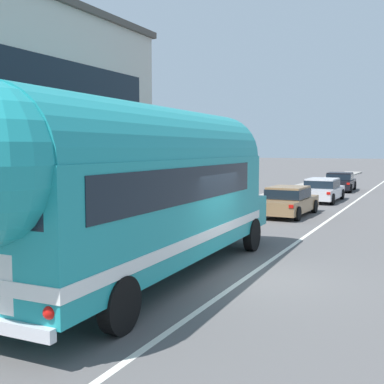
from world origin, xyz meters
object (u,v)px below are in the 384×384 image
(car_lead, at_px, (288,200))
(painted_bus, at_px, (141,185))
(car_second, at_px, (323,189))
(car_third, at_px, (340,181))

(car_lead, bearing_deg, painted_bus, -89.88)
(car_lead, height_order, car_second, same)
(painted_bus, relative_size, car_second, 2.56)
(car_second, distance_m, car_third, 7.83)
(painted_bus, distance_m, car_second, 19.87)
(car_lead, distance_m, car_third, 14.76)
(painted_bus, height_order, car_third, painted_bus)
(painted_bus, xyz_separation_m, car_third, (-0.09, 27.63, -1.57))
(car_third, bearing_deg, painted_bus, -89.81)
(painted_bus, bearing_deg, car_second, 89.49)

